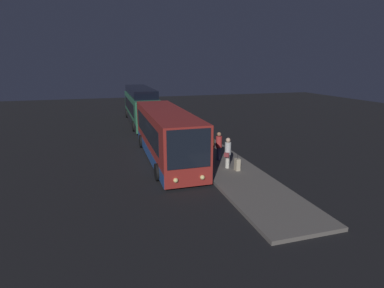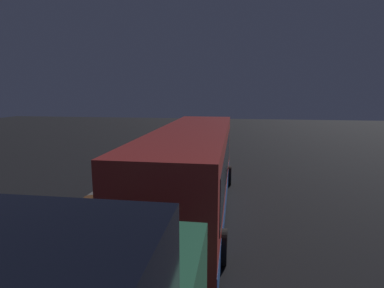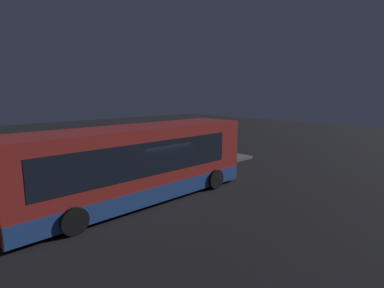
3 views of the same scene
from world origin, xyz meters
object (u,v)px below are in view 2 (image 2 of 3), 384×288
(passenger_boarding, at_px, (132,169))
(passenger_waiting, at_px, (144,160))
(passenger_with_bags, at_px, (142,173))
(suitcase, at_px, (140,170))
(bus_lead, at_px, (193,172))
(trash_bin, at_px, (91,205))
(sign_post, at_px, (127,179))

(passenger_boarding, relative_size, passenger_waiting, 0.99)
(passenger_with_bags, bearing_deg, suitcase, 73.16)
(passenger_boarding, bearing_deg, bus_lead, 48.30)
(bus_lead, relative_size, trash_bin, 16.85)
(passenger_waiting, bearing_deg, passenger_boarding, -57.74)
(suitcase, relative_size, sign_post, 0.37)
(passenger_waiting, distance_m, trash_bin, 4.56)
(bus_lead, xyz_separation_m, passenger_waiting, (3.38, 2.94, -0.43))
(passenger_with_bags, relative_size, suitcase, 1.78)
(passenger_with_bags, distance_m, sign_post, 3.36)
(passenger_with_bags, bearing_deg, bus_lead, -65.44)
(sign_post, bearing_deg, bus_lead, -43.83)
(bus_lead, relative_size, suitcase, 11.59)
(bus_lead, relative_size, passenger_boarding, 6.02)
(bus_lead, distance_m, passenger_with_bags, 2.78)
(passenger_waiting, distance_m, sign_post, 5.45)
(passenger_with_bags, height_order, sign_post, sign_post)
(passenger_boarding, bearing_deg, passenger_with_bags, 43.26)
(bus_lead, distance_m, suitcase, 5.25)
(passenger_boarding, distance_m, suitcase, 2.27)
(suitcase, distance_m, sign_post, 6.16)
(passenger_waiting, height_order, sign_post, sign_post)
(passenger_boarding, height_order, trash_bin, passenger_boarding)
(bus_lead, relative_size, passenger_waiting, 5.98)
(sign_post, xyz_separation_m, trash_bin, (0.83, 1.73, -1.31))
(passenger_with_bags, height_order, trash_bin, passenger_with_bags)
(bus_lead, bearing_deg, trash_bin, 106.96)
(bus_lead, bearing_deg, passenger_waiting, 41.08)
(suitcase, xyz_separation_m, sign_post, (-5.84, -1.49, 1.28))
(passenger_with_bags, height_order, suitcase, passenger_with_bags)
(passenger_with_bags, bearing_deg, passenger_boarding, 108.11)
(suitcase, distance_m, trash_bin, 5.01)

